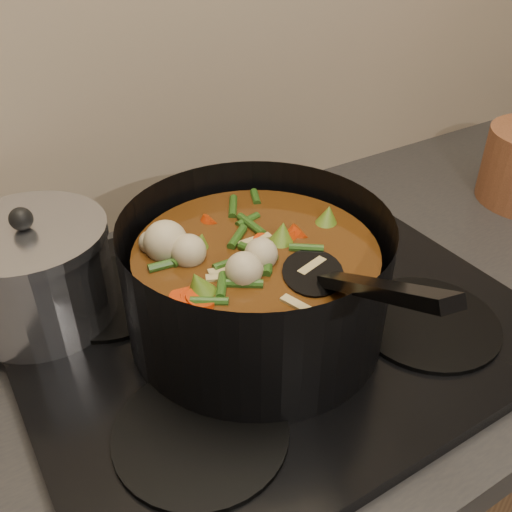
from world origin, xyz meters
TOP-DOWN VIEW (x-y plane):
  - stovetop at (0.00, 1.93)m, footprint 0.62×0.54m
  - stockpot at (-0.03, 1.91)m, footprint 0.40×0.47m
  - saucepan at (-0.24, 2.07)m, footprint 0.19×0.19m

SIDE VIEW (x-z plane):
  - stovetop at x=0.00m, z-range 0.91..0.93m
  - saucepan at x=-0.24m, z-range 0.92..1.07m
  - stockpot at x=-0.03m, z-range 0.89..1.12m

